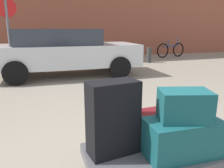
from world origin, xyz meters
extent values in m
cube|color=#4C4C51|center=(0.00, 0.00, 0.29)|extent=(1.23, 0.70, 0.10)
cylinder|color=black|center=(0.42, 0.24, 0.12)|extent=(0.24, 0.06, 0.24)
cylinder|color=black|center=(-0.42, 0.24, 0.12)|extent=(0.24, 0.06, 0.24)
cube|color=#144C51|center=(0.20, -0.13, 0.51)|extent=(0.66, 0.36, 0.33)
cube|color=black|center=(-0.36, 0.10, 0.67)|extent=(0.47, 0.29, 0.66)
cube|color=maroon|center=(0.16, 0.15, 0.50)|extent=(0.58, 0.31, 0.31)
cube|color=#144C51|center=(0.20, -0.13, 0.80)|extent=(0.48, 0.38, 0.26)
cube|color=silver|center=(-0.08, 5.33, 0.64)|extent=(4.33, 1.88, 0.64)
cube|color=#2D333D|center=(-0.33, 5.34, 1.19)|extent=(2.44, 1.63, 0.46)
cylinder|color=black|center=(1.35, 6.15, 0.32)|extent=(0.64, 0.23, 0.64)
cylinder|color=black|center=(1.32, 4.46, 0.32)|extent=(0.64, 0.23, 0.64)
cylinder|color=black|center=(-1.48, 6.21, 0.32)|extent=(0.64, 0.23, 0.64)
cylinder|color=black|center=(-1.52, 4.51, 0.32)|extent=(0.64, 0.23, 0.64)
torus|color=black|center=(4.98, 8.15, 0.36)|extent=(0.72, 0.18, 0.72)
torus|color=black|center=(6.00, 8.33, 0.36)|extent=(0.72, 0.18, 0.72)
cylinder|color=#194C8C|center=(5.49, 8.24, 0.56)|extent=(0.99, 0.21, 0.04)
cylinder|color=#194C8C|center=(5.29, 8.20, 0.71)|extent=(0.05, 0.05, 0.30)
cylinder|color=#194C8C|center=(5.93, 8.31, 0.76)|extent=(0.05, 0.05, 0.40)
cylinder|color=#383838|center=(2.30, 6.93, 0.32)|extent=(0.20, 0.20, 0.65)
cylinder|color=#383838|center=(3.58, 6.93, 0.32)|extent=(0.20, 0.20, 0.65)
cylinder|color=slate|center=(-1.62, 4.93, 1.10)|extent=(0.07, 0.07, 2.20)
cylinder|color=red|center=(-1.62, 4.93, 1.95)|extent=(0.50, 0.10, 0.50)
camera|label=1|loc=(-0.94, -1.63, 1.44)|focal=35.78mm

